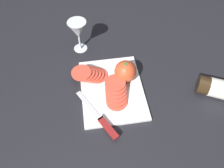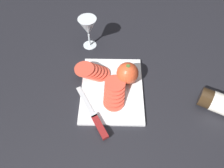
# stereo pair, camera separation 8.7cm
# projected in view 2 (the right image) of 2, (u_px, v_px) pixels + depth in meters

# --- Properties ---
(ground_plane) EXTENTS (3.00, 3.00, 0.00)m
(ground_plane) POSITION_uv_depth(u_px,v_px,m) (110.00, 86.00, 0.91)
(ground_plane) COLOR black
(cutting_board) EXTENTS (0.32, 0.25, 0.01)m
(cutting_board) POSITION_uv_depth(u_px,v_px,m) (112.00, 89.00, 0.90)
(cutting_board) COLOR white
(cutting_board) RESTS_ON ground_plane
(wine_glass) EXTENTS (0.08, 0.08, 0.15)m
(wine_glass) POSITION_uv_depth(u_px,v_px,m) (88.00, 28.00, 0.97)
(wine_glass) COLOR silver
(wine_glass) RESTS_ON ground_plane
(whole_tomato) EXTENTS (0.09, 0.09, 0.09)m
(whole_tomato) POSITION_uv_depth(u_px,v_px,m) (127.00, 73.00, 0.88)
(whole_tomato) COLOR #DB4C28
(whole_tomato) RESTS_ON cutting_board
(knife) EXTENTS (0.23, 0.14, 0.01)m
(knife) POSITION_uv_depth(u_px,v_px,m) (97.00, 122.00, 0.80)
(knife) COLOR silver
(knife) RESTS_ON cutting_board
(tomato_slice_stack_near) EXTENTS (0.15, 0.09, 0.04)m
(tomato_slice_stack_near) POSITION_uv_depth(u_px,v_px,m) (114.00, 93.00, 0.85)
(tomato_slice_stack_near) COLOR #DB4C38
(tomato_slice_stack_near) RESTS_ON cutting_board
(tomato_slice_stack_far) EXTENTS (0.09, 0.15, 0.04)m
(tomato_slice_stack_far) POSITION_uv_depth(u_px,v_px,m) (92.00, 71.00, 0.92)
(tomato_slice_stack_far) COLOR #DB4C38
(tomato_slice_stack_far) RESTS_ON cutting_board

